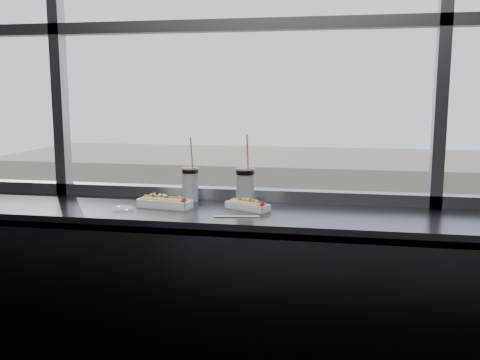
% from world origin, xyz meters
% --- Properties ---
extents(wall_back_lower, '(6.00, 0.00, 6.00)m').
position_xyz_m(wall_back_lower, '(0.00, 1.50, 0.55)').
color(wall_back_lower, black).
rests_on(wall_back_lower, ground).
extents(counter, '(6.00, 0.55, 0.06)m').
position_xyz_m(counter, '(0.00, 1.23, 1.07)').
color(counter, '#565860').
rests_on(counter, ground).
extents(counter_fascia, '(6.00, 0.04, 1.04)m').
position_xyz_m(counter_fascia, '(0.00, 0.97, 0.55)').
color(counter_fascia, '#565860').
rests_on(counter_fascia, ground).
extents(hotdog_tray_left, '(0.28, 0.13, 0.07)m').
position_xyz_m(hotdog_tray_left, '(-0.32, 1.23, 1.13)').
color(hotdog_tray_left, white).
rests_on(hotdog_tray_left, counter).
extents(hotdog_tray_right, '(0.24, 0.17, 0.06)m').
position_xyz_m(hotdog_tray_right, '(0.09, 1.26, 1.12)').
color(hotdog_tray_right, white).
rests_on(hotdog_tray_right, counter).
extents(soda_cup_left, '(0.09, 0.09, 0.34)m').
position_xyz_m(soda_cup_left, '(-0.24, 1.41, 1.20)').
color(soda_cup_left, white).
rests_on(soda_cup_left, counter).
extents(soda_cup_right, '(0.10, 0.10, 0.36)m').
position_xyz_m(soda_cup_right, '(0.07, 1.35, 1.21)').
color(soda_cup_right, white).
rests_on(soda_cup_right, counter).
extents(loose_straw, '(0.21, 0.05, 0.01)m').
position_xyz_m(loose_straw, '(0.07, 1.08, 1.10)').
color(loose_straw, white).
rests_on(loose_straw, counter).
extents(wrapper, '(0.11, 0.08, 0.03)m').
position_xyz_m(wrapper, '(-0.49, 1.12, 1.11)').
color(wrapper, silver).
rests_on(wrapper, counter).
extents(plaza_ground, '(120.00, 120.00, 0.00)m').
position_xyz_m(plaza_ground, '(0.00, 45.00, -11.00)').
color(plaza_ground, '#AAAAAA').
rests_on(plaza_ground, ground).
extents(far_sidewalk, '(80.00, 6.00, 0.04)m').
position_xyz_m(far_sidewalk, '(0.00, 29.50, -10.98)').
color(far_sidewalk, '#AAAAAA').
rests_on(far_sidewalk, plaza_ground).
extents(far_building, '(50.00, 14.00, 8.00)m').
position_xyz_m(far_building, '(0.00, 39.50, -7.00)').
color(far_building, gray).
rests_on(far_building, plaza_ground).
extents(car_far_a, '(3.30, 6.71, 2.16)m').
position_xyz_m(car_far_a, '(-9.22, 25.50, -9.86)').
color(car_far_a, '#393432').
rests_on(car_far_a, street_asphalt).
extents(car_far_b, '(3.16, 6.96, 2.28)m').
position_xyz_m(car_far_b, '(2.88, 25.50, -9.80)').
color(car_far_b, maroon).
rests_on(car_far_b, street_asphalt).
extents(pedestrian_c, '(0.86, 0.65, 1.94)m').
position_xyz_m(pedestrian_c, '(6.80, 30.02, -9.99)').
color(pedestrian_c, '#66605B').
rests_on(pedestrian_c, far_sidewalk).
extents(pedestrian_a, '(0.67, 0.89, 2.00)m').
position_xyz_m(pedestrian_a, '(-5.49, 28.67, -9.96)').
color(pedestrian_a, '#66605B').
rests_on(pedestrian_a, far_sidewalk).
extents(pedestrian_b, '(0.64, 0.85, 1.91)m').
position_xyz_m(pedestrian_b, '(0.54, 28.87, -10.01)').
color(pedestrian_b, '#66605B').
rests_on(pedestrian_b, far_sidewalk).
extents(tree_left, '(3.00, 3.00, 4.69)m').
position_xyz_m(tree_left, '(-8.00, 29.50, -7.82)').
color(tree_left, '#47382B').
rests_on(tree_left, far_sidewalk).
extents(tree_center, '(3.11, 3.11, 4.86)m').
position_xyz_m(tree_center, '(2.34, 29.50, -7.71)').
color(tree_center, '#47382B').
rests_on(tree_center, far_sidewalk).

